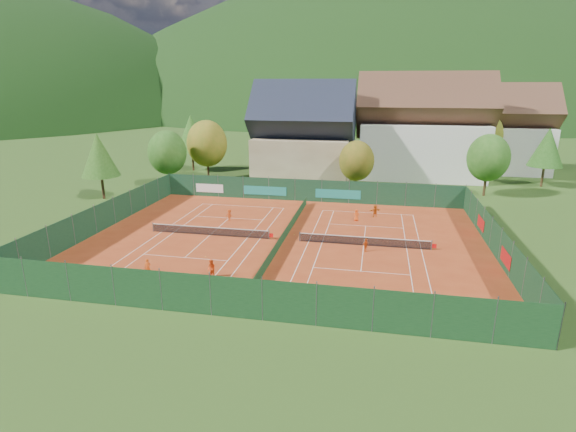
# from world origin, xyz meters

# --- Properties ---
(ground) EXTENTS (600.00, 600.00, 0.00)m
(ground) POSITION_xyz_m (0.00, 0.00, -0.02)
(ground) COLOR #2A4A17
(ground) RESTS_ON ground
(clay_pad) EXTENTS (40.00, 32.00, 0.01)m
(clay_pad) POSITION_xyz_m (0.00, 0.00, 0.01)
(clay_pad) COLOR #9E3717
(clay_pad) RESTS_ON ground
(court_markings_left) EXTENTS (11.03, 23.83, 0.00)m
(court_markings_left) POSITION_xyz_m (-8.00, 0.00, 0.01)
(court_markings_left) COLOR white
(court_markings_left) RESTS_ON ground
(court_markings_right) EXTENTS (11.03, 23.83, 0.00)m
(court_markings_right) POSITION_xyz_m (8.00, 0.00, 0.01)
(court_markings_right) COLOR white
(court_markings_right) RESTS_ON ground
(tennis_net_left) EXTENTS (13.30, 0.10, 1.02)m
(tennis_net_left) POSITION_xyz_m (-7.85, 0.00, 0.51)
(tennis_net_left) COLOR #59595B
(tennis_net_left) RESTS_ON ground
(tennis_net_right) EXTENTS (13.30, 0.10, 1.02)m
(tennis_net_right) POSITION_xyz_m (8.15, 0.00, 0.51)
(tennis_net_right) COLOR #59595B
(tennis_net_right) RESTS_ON ground
(court_divider) EXTENTS (0.03, 28.80, 1.00)m
(court_divider) POSITION_xyz_m (0.00, 0.00, 0.50)
(court_divider) COLOR #163D1E
(court_divider) RESTS_ON ground
(fence_north) EXTENTS (40.00, 0.10, 3.00)m
(fence_north) POSITION_xyz_m (-0.46, 15.99, 1.47)
(fence_north) COLOR #153922
(fence_north) RESTS_ON ground
(fence_south) EXTENTS (40.00, 0.04, 3.00)m
(fence_south) POSITION_xyz_m (0.00, -16.00, 1.50)
(fence_south) COLOR #14391A
(fence_south) RESTS_ON ground
(fence_west) EXTENTS (0.04, 32.00, 3.00)m
(fence_west) POSITION_xyz_m (-20.00, 0.00, 1.50)
(fence_west) COLOR #153C22
(fence_west) RESTS_ON ground
(fence_east) EXTENTS (0.09, 32.00, 3.00)m
(fence_east) POSITION_xyz_m (20.00, 0.05, 1.48)
(fence_east) COLOR #13351B
(fence_east) RESTS_ON ground
(chalet) EXTENTS (16.20, 12.00, 16.00)m
(chalet) POSITION_xyz_m (-3.00, 30.00, 6.62)
(chalet) COLOR #C6B28B
(chalet) RESTS_ON ground
(hotel_block_a) EXTENTS (21.60, 11.00, 17.25)m
(hotel_block_a) POSITION_xyz_m (16.00, 36.00, 7.38)
(hotel_block_a) COLOR silver
(hotel_block_a) RESTS_ON ground
(hotel_block_b) EXTENTS (17.28, 10.00, 15.50)m
(hotel_block_b) POSITION_xyz_m (30.00, 44.00, 6.62)
(hotel_block_b) COLOR silver
(hotel_block_b) RESTS_ON ground
(tree_west_front) EXTENTS (5.72, 5.72, 8.69)m
(tree_west_front) POSITION_xyz_m (-22.00, 20.00, 5.39)
(tree_west_front) COLOR #473219
(tree_west_front) RESTS_ON ground
(tree_west_mid) EXTENTS (6.44, 6.44, 9.78)m
(tree_west_mid) POSITION_xyz_m (-18.00, 26.00, 6.07)
(tree_west_mid) COLOR #473119
(tree_west_mid) RESTS_ON ground
(tree_west_back) EXTENTS (5.60, 5.60, 10.00)m
(tree_west_back) POSITION_xyz_m (-24.00, 34.00, 6.74)
(tree_west_back) COLOR #4B2E1A
(tree_west_back) RESTS_ON ground
(tree_center) EXTENTS (5.01, 5.01, 7.60)m
(tree_center) POSITION_xyz_m (6.00, 22.00, 4.72)
(tree_center) COLOR #462B19
(tree_center) RESTS_ON ground
(tree_east_front) EXTENTS (5.72, 5.72, 8.69)m
(tree_east_front) POSITION_xyz_m (24.00, 24.00, 5.39)
(tree_east_front) COLOR #49331A
(tree_east_front) RESTS_ON ground
(tree_east_mid) EXTENTS (5.04, 5.04, 9.00)m
(tree_east_mid) POSITION_xyz_m (34.00, 32.00, 6.06)
(tree_east_mid) COLOR #4E371B
(tree_east_mid) RESTS_ON ground
(tree_west_side) EXTENTS (5.04, 5.04, 9.00)m
(tree_west_side) POSITION_xyz_m (-28.00, 12.00, 6.06)
(tree_west_side) COLOR #472B19
(tree_west_side) RESTS_ON ground
(tree_east_back) EXTENTS (7.15, 7.15, 10.86)m
(tree_east_back) POSITION_xyz_m (26.00, 40.00, 6.74)
(tree_east_back) COLOR #4B2F1A
(tree_east_back) RESTS_ON ground
(mountain_backdrop) EXTENTS (820.00, 530.00, 242.00)m
(mountain_backdrop) POSITION_xyz_m (28.54, 233.48, -39.64)
(mountain_backdrop) COLOR black
(mountain_backdrop) RESTS_ON ground
(ball_hopper) EXTENTS (0.34, 0.34, 0.80)m
(ball_hopper) POSITION_xyz_m (13.68, -11.23, 0.56)
(ball_hopper) COLOR slate
(ball_hopper) RESTS_ON ground
(loose_ball_0) EXTENTS (0.07, 0.07, 0.07)m
(loose_ball_0) POSITION_xyz_m (-6.21, -5.85, 0.03)
(loose_ball_0) COLOR #CCD833
(loose_ball_0) RESTS_ON ground
(loose_ball_1) EXTENTS (0.07, 0.07, 0.07)m
(loose_ball_1) POSITION_xyz_m (2.53, -10.87, 0.03)
(loose_ball_1) COLOR #CCD833
(loose_ball_1) RESTS_ON ground
(loose_ball_2) EXTENTS (0.07, 0.07, 0.07)m
(loose_ball_2) POSITION_xyz_m (0.68, 1.89, 0.03)
(loose_ball_2) COLOR #CCD833
(loose_ball_2) RESTS_ON ground
(loose_ball_3) EXTENTS (0.07, 0.07, 0.07)m
(loose_ball_3) POSITION_xyz_m (-5.36, 10.26, 0.03)
(loose_ball_3) COLOR #CCD833
(loose_ball_3) RESTS_ON ground
(loose_ball_4) EXTENTS (0.07, 0.07, 0.07)m
(loose_ball_4) POSITION_xyz_m (12.22, -4.62, 0.03)
(loose_ball_4) COLOR #CCD833
(loose_ball_4) RESTS_ON ground
(player_left_near) EXTENTS (0.64, 0.51, 1.54)m
(player_left_near) POSITION_xyz_m (-9.26, -10.87, 0.77)
(player_left_near) COLOR #D74D13
(player_left_near) RESTS_ON ground
(player_left_mid) EXTENTS (0.94, 0.87, 1.56)m
(player_left_mid) POSITION_xyz_m (-4.01, -10.05, 0.78)
(player_left_mid) COLOR #EB4C14
(player_left_mid) RESTS_ON ground
(player_left_far) EXTENTS (1.01, 0.73, 1.40)m
(player_left_far) POSITION_xyz_m (-7.56, 5.27, 0.70)
(player_left_far) COLOR #CA4112
(player_left_far) RESTS_ON ground
(player_right_near) EXTENTS (0.72, 0.80, 1.30)m
(player_right_near) POSITION_xyz_m (8.21, -1.61, 0.65)
(player_right_near) COLOR #E15714
(player_right_near) RESTS_ON ground
(player_right_far_a) EXTENTS (0.76, 0.59, 1.38)m
(player_right_far_a) POSITION_xyz_m (6.84, 8.25, 0.69)
(player_right_far_a) COLOR #EB5014
(player_right_far_a) RESTS_ON ground
(player_right_far_b) EXTENTS (1.47, 0.94, 1.52)m
(player_right_far_b) POSITION_xyz_m (8.95, 10.19, 0.76)
(player_right_far_b) COLOR #CD5912
(player_right_far_b) RESTS_ON ground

